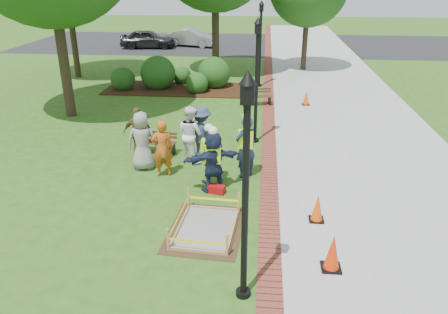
# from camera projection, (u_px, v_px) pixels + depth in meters

# --- Properties ---
(ground) EXTENTS (100.00, 100.00, 0.00)m
(ground) POSITION_uv_depth(u_px,v_px,m) (200.00, 211.00, 11.07)
(ground) COLOR #285116
(ground) RESTS_ON ground
(sidewalk) EXTENTS (6.00, 60.00, 0.02)m
(sidewalk) POSITION_uv_depth(u_px,v_px,m) (340.00, 104.00, 19.79)
(sidewalk) COLOR #9E9E99
(sidewalk) RESTS_ON ground
(brick_edging) EXTENTS (0.50, 60.00, 0.03)m
(brick_edging) POSITION_uv_depth(u_px,v_px,m) (269.00, 102.00, 20.06)
(brick_edging) COLOR maroon
(brick_edging) RESTS_ON ground
(mulch_bed) EXTENTS (7.00, 3.00, 0.05)m
(mulch_bed) POSITION_uv_depth(u_px,v_px,m) (175.00, 89.00, 22.29)
(mulch_bed) COLOR #381E0F
(mulch_bed) RESTS_ON ground
(parking_lot) EXTENTS (36.00, 12.00, 0.01)m
(parking_lot) POSITION_uv_depth(u_px,v_px,m) (247.00, 44.00, 35.75)
(parking_lot) COLOR black
(parking_lot) RESTS_ON ground
(wet_concrete_pad) EXTENTS (1.86, 2.42, 0.55)m
(wet_concrete_pad) POSITION_uv_depth(u_px,v_px,m) (206.00, 221.00, 10.20)
(wet_concrete_pad) COLOR #47331E
(wet_concrete_pad) RESTS_ON ground
(bench_near) EXTENTS (1.38, 0.65, 0.72)m
(bench_near) POSITION_uv_depth(u_px,v_px,m) (156.00, 147.00, 14.44)
(bench_near) COLOR #5B2F1F
(bench_near) RESTS_ON ground
(bench_far) EXTENTS (1.42, 0.68, 0.74)m
(bench_far) POSITION_uv_depth(u_px,v_px,m) (256.00, 100.00, 19.59)
(bench_far) COLOR #55361D
(bench_far) RESTS_ON ground
(cone_front) EXTENTS (0.41, 0.41, 0.80)m
(cone_front) POSITION_uv_depth(u_px,v_px,m) (333.00, 253.00, 8.78)
(cone_front) COLOR black
(cone_front) RESTS_ON ground
(cone_back) EXTENTS (0.36, 0.36, 0.71)m
(cone_back) POSITION_uv_depth(u_px,v_px,m) (317.00, 208.00, 10.51)
(cone_back) COLOR black
(cone_back) RESTS_ON ground
(cone_far) EXTENTS (0.35, 0.35, 0.69)m
(cone_far) POSITION_uv_depth(u_px,v_px,m) (306.00, 98.00, 19.55)
(cone_far) COLOR black
(cone_far) RESTS_ON ground
(toolbox) EXTENTS (0.49, 0.36, 0.22)m
(toolbox) POSITION_uv_depth(u_px,v_px,m) (217.00, 189.00, 11.93)
(toolbox) COLOR #9C0C0E
(toolbox) RESTS_ON ground
(lamp_near) EXTENTS (0.28, 0.28, 4.26)m
(lamp_near) POSITION_uv_depth(u_px,v_px,m) (246.00, 177.00, 7.24)
(lamp_near) COLOR black
(lamp_near) RESTS_ON ground
(lamp_mid) EXTENTS (0.28, 0.28, 4.26)m
(lamp_mid) POSITION_uv_depth(u_px,v_px,m) (257.00, 72.00, 14.56)
(lamp_mid) COLOR black
(lamp_mid) RESTS_ON ground
(lamp_far) EXTENTS (0.28, 0.28, 4.26)m
(lamp_far) POSITION_uv_depth(u_px,v_px,m) (260.00, 38.00, 21.87)
(lamp_far) COLOR black
(lamp_far) RESTS_ON ground
(shrub_a) EXTENTS (1.22, 1.22, 1.22)m
(shrub_a) POSITION_uv_depth(u_px,v_px,m) (124.00, 89.00, 22.24)
(shrub_a) COLOR #204B15
(shrub_a) RESTS_ON ground
(shrub_b) EXTENTS (1.78, 1.78, 1.78)m
(shrub_b) POSITION_uv_depth(u_px,v_px,m) (159.00, 88.00, 22.53)
(shrub_b) COLOR #204B15
(shrub_b) RESTS_ON ground
(shrub_c) EXTENTS (1.09, 1.09, 1.09)m
(shrub_c) POSITION_uv_depth(u_px,v_px,m) (197.00, 93.00, 21.67)
(shrub_c) COLOR #204B15
(shrub_c) RESTS_ON ground
(shrub_d) EXTENTS (1.68, 1.68, 1.68)m
(shrub_d) POSITION_uv_depth(u_px,v_px,m) (214.00, 87.00, 22.70)
(shrub_d) COLOR #204B15
(shrub_d) RESTS_ON ground
(shrub_e) EXTENTS (0.97, 0.97, 0.97)m
(shrub_e) POSITION_uv_depth(u_px,v_px,m) (182.00, 83.00, 23.40)
(shrub_e) COLOR #204B15
(shrub_e) RESTS_ON ground
(casual_person_a) EXTENTS (0.62, 0.44, 1.80)m
(casual_person_a) POSITION_uv_depth(u_px,v_px,m) (142.00, 141.00, 13.09)
(casual_person_a) COLOR gray
(casual_person_a) RESTS_ON ground
(casual_person_b) EXTENTS (0.62, 0.49, 1.70)m
(casual_person_b) POSITION_uv_depth(u_px,v_px,m) (162.00, 149.00, 12.67)
(casual_person_b) COLOR #BA5215
(casual_person_b) RESTS_ON ground
(casual_person_c) EXTENTS (0.67, 0.66, 1.80)m
(casual_person_c) POSITION_uv_depth(u_px,v_px,m) (191.00, 134.00, 13.63)
(casual_person_c) COLOR white
(casual_person_c) RESTS_ON ground
(casual_person_d) EXTENTS (0.53, 0.35, 1.66)m
(casual_person_d) POSITION_uv_depth(u_px,v_px,m) (138.00, 133.00, 13.96)
(casual_person_d) COLOR brown
(casual_person_d) RESTS_ON ground
(casual_person_e) EXTENTS (0.66, 0.56, 1.75)m
(casual_person_e) POSITION_uv_depth(u_px,v_px,m) (202.00, 134.00, 13.76)
(casual_person_e) COLOR #303D55
(casual_person_e) RESTS_ON ground
(hivis_worker_a) EXTENTS (0.65, 0.56, 1.87)m
(hivis_worker_a) POSITION_uv_depth(u_px,v_px,m) (213.00, 159.00, 11.77)
(hivis_worker_a) COLOR #1C1D4B
(hivis_worker_a) RESTS_ON ground
(hivis_worker_b) EXTENTS (0.69, 0.64, 1.98)m
(hivis_worker_b) POSITION_uv_depth(u_px,v_px,m) (246.00, 145.00, 12.57)
(hivis_worker_b) COLOR #151E39
(hivis_worker_b) RESTS_ON ground
(hivis_worker_c) EXTENTS (0.59, 0.46, 1.77)m
(hivis_worker_c) POSITION_uv_depth(u_px,v_px,m) (209.00, 154.00, 12.25)
(hivis_worker_c) COLOR #1A2744
(hivis_worker_c) RESTS_ON ground
(parked_car_a) EXTENTS (2.42, 4.84, 1.53)m
(parked_car_a) POSITION_uv_depth(u_px,v_px,m) (148.00, 48.00, 33.79)
(parked_car_a) COLOR #232325
(parked_car_a) RESTS_ON ground
(parked_car_b) EXTENTS (2.93, 4.74, 1.44)m
(parked_car_b) POSITION_uv_depth(u_px,v_px,m) (192.00, 46.00, 34.60)
(parked_car_b) COLOR #98999C
(parked_car_b) RESTS_ON ground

